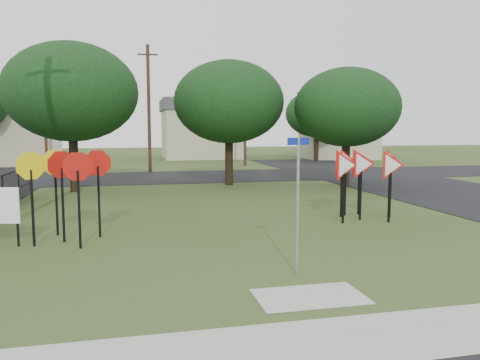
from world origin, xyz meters
name	(u,v)px	position (x,y,z in m)	size (l,w,h in m)	color
ground	(272,261)	(0.00, 0.00, 0.00)	(140.00, 140.00, 0.00)	#2E461A
sidewalk	(355,340)	(0.00, -4.20, 0.01)	(30.00, 1.60, 0.02)	#9FA097
street_right	(446,191)	(12.00, 10.00, 0.01)	(8.00, 50.00, 0.02)	black
street_far	(184,177)	(0.00, 20.00, 0.01)	(60.00, 8.00, 0.02)	black
curb_pad	(310,297)	(0.00, -2.40, 0.01)	(2.00, 1.20, 0.02)	#9FA097
street_name_sign	(298,197)	(0.22, -1.05, 1.67)	(0.56, 0.25, 2.90)	#95989D
stop_sign_cluster	(65,174)	(-4.93, 3.12, 1.86)	(2.36, 1.80, 2.52)	black
yield_sign_cluster	(362,167)	(4.51, 4.43, 1.79)	(3.07, 1.79, 2.44)	black
far_pole_a	(149,108)	(-2.00, 24.00, 4.60)	(1.40, 0.24, 9.00)	#43291F
far_pole_b	(245,114)	(6.00, 28.00, 4.35)	(1.40, 0.24, 8.50)	#43291F
far_pole_c	(45,110)	(-10.00, 30.00, 4.60)	(1.40, 0.24, 9.00)	#43291F
house_left	(4,122)	(-14.00, 34.00, 3.65)	(10.58, 8.88, 7.20)	#B8B594
house_mid	(201,128)	(4.00, 40.00, 3.15)	(8.40, 8.40, 6.20)	#B8B594
house_right	(338,124)	(18.00, 36.00, 3.65)	(8.30, 8.30, 7.20)	#B8B594
tree_near_left	(71,92)	(-6.00, 14.00, 4.86)	(6.40, 6.40, 7.27)	black
tree_near_mid	(229,102)	(2.00, 15.00, 4.54)	(6.00, 6.00, 6.80)	black
tree_near_right	(347,107)	(8.00, 13.00, 4.22)	(5.60, 5.60, 6.33)	black
tree_far_right	(317,114)	(14.00, 32.00, 4.54)	(6.00, 6.00, 6.80)	black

